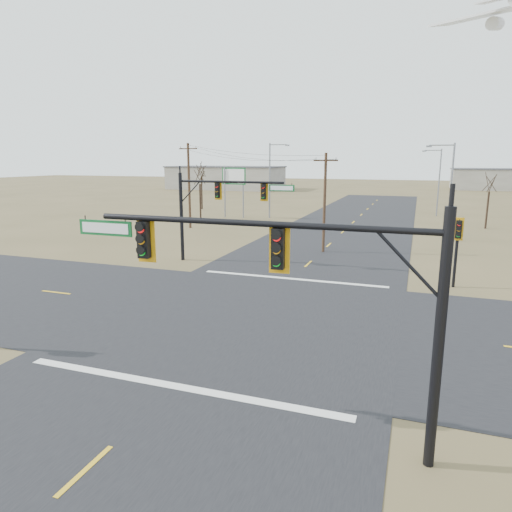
{
  "coord_description": "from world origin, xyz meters",
  "views": [
    {
      "loc": [
        7.28,
        -19.9,
        7.53
      ],
      "look_at": [
        -0.15,
        1.0,
        2.81
      ],
      "focal_mm": 32.0,
      "sensor_mm": 36.0,
      "label": 1
    }
  ],
  "objects": [
    {
      "name": "warehouse_mid",
      "position": [
        25.0,
        110.0,
        2.5
      ],
      "size": [
        20.0,
        12.0,
        5.0
      ],
      "primitive_type": "cube",
      "color": "#A19D8F",
      "rests_on": "ground"
    },
    {
      "name": "utility_pole_far",
      "position": [
        -16.6,
        25.31,
        4.81
      ],
      "size": [
        2.26,
        0.33,
        9.25
      ],
      "rotation": [
        0.0,
        0.0,
        -0.09
      ],
      "color": "#472D1E",
      "rests_on": "ground"
    },
    {
      "name": "ground",
      "position": [
        0.0,
        0.0,
        0.0
      ],
      "size": [
        320.0,
        320.0,
        0.0
      ],
      "primitive_type": "plane",
      "color": "brown",
      "rests_on": "ground"
    },
    {
      "name": "warehouse_left",
      "position": [
        -40.0,
        90.0,
        2.75
      ],
      "size": [
        28.0,
        14.0,
        5.5
      ],
      "primitive_type": "cube",
      "color": "#A19D8F",
      "rests_on": "ground"
    },
    {
      "name": "stop_bar_near",
      "position": [
        0.0,
        -7.5,
        0.03
      ],
      "size": [
        12.0,
        0.4,
        0.01
      ],
      "primitive_type": "cube",
      "color": "silver",
      "rests_on": "road_ns"
    },
    {
      "name": "bare_tree_a",
      "position": [
        -19.13,
        33.01,
        5.51
      ],
      "size": [
        3.59,
        3.59,
        6.97
      ],
      "rotation": [
        0.0,
        0.0,
        -0.32
      ],
      "color": "black",
      "rests_on": "ground"
    },
    {
      "name": "streetlight_a",
      "position": [
        9.82,
        25.89,
        5.04
      ],
      "size": [
        2.49,
        0.23,
        8.99
      ],
      "rotation": [
        0.0,
        0.0,
        -0.0
      ],
      "color": "slate",
      "rests_on": "ground"
    },
    {
      "name": "stop_bar_far",
      "position": [
        0.0,
        7.5,
        0.03
      ],
      "size": [
        12.0,
        0.4,
        0.01
      ],
      "primitive_type": "cube",
      "color": "silver",
      "rests_on": "road_ns"
    },
    {
      "name": "highway_sign",
      "position": [
        -15.47,
        35.54,
        4.54
      ],
      "size": [
        3.43,
        0.53,
        6.47
      ],
      "rotation": [
        0.0,
        0.0,
        -0.13
      ],
      "color": "slate",
      "rests_on": "ground"
    },
    {
      "name": "mast_arm_far",
      "position": [
        -6.26,
        10.27,
        4.76
      ],
      "size": [
        8.83,
        0.46,
        6.56
      ],
      "rotation": [
        0.0,
        0.0,
        0.12
      ],
      "color": "black",
      "rests_on": "ground"
    },
    {
      "name": "road_ew",
      "position": [
        0.0,
        0.0,
        0.01
      ],
      "size": [
        160.0,
        14.0,
        0.02
      ],
      "primitive_type": "cube",
      "color": "black",
      "rests_on": "ground"
    },
    {
      "name": "bare_tree_c",
      "position": [
        14.51,
        35.84,
        5.09
      ],
      "size": [
        3.53,
        3.53,
        6.49
      ],
      "rotation": [
        0.0,
        0.0,
        0.35
      ],
      "color": "black",
      "rests_on": "ground"
    },
    {
      "name": "road_ns",
      "position": [
        0.0,
        0.0,
        0.01
      ],
      "size": [
        14.0,
        160.0,
        0.02
      ],
      "primitive_type": "cube",
      "color": "black",
      "rests_on": "ground"
    },
    {
      "name": "mast_arm_near",
      "position": [
        4.06,
        -8.9,
        4.75
      ],
      "size": [
        10.33,
        0.44,
        6.5
      ],
      "rotation": [
        0.0,
        0.0,
        0.06
      ],
      "color": "black",
      "rests_on": "ground"
    },
    {
      "name": "pedestal_signal_ne",
      "position": [
        9.61,
        8.84,
        3.11
      ],
      "size": [
        0.56,
        0.49,
        4.24
      ],
      "rotation": [
        0.0,
        0.0,
        -0.0
      ],
      "color": "black",
      "rests_on": "ground"
    },
    {
      "name": "utility_pole_near",
      "position": [
        0.12,
        16.88,
        4.23
      ],
      "size": [
        1.88,
        0.8,
        8.04
      ],
      "rotation": [
        0.0,
        0.0,
        0.36
      ],
      "color": "#472D1E",
      "rests_on": "ground"
    },
    {
      "name": "bare_tree_b",
      "position": [
        -24.11,
        43.57,
        6.04
      ],
      "size": [
        3.18,
        3.18,
        7.56
      ],
      "rotation": [
        0.0,
        0.0,
        -0.08
      ],
      "color": "black",
      "rests_on": "ground"
    },
    {
      "name": "streetlight_b",
      "position": [
        9.51,
        46.05,
        4.99
      ],
      "size": [
        2.49,
        0.36,
        8.89
      ],
      "rotation": [
        0.0,
        0.0,
        -0.32
      ],
      "color": "slate",
      "rests_on": "ground"
    },
    {
      "name": "streetlight_c",
      "position": [
        -10.77,
        36.75,
        5.35
      ],
      "size": [
        2.67,
        0.4,
        9.53
      ],
      "rotation": [
        0.0,
        0.0,
        -0.35
      ],
      "color": "slate",
      "rests_on": "ground"
    }
  ]
}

